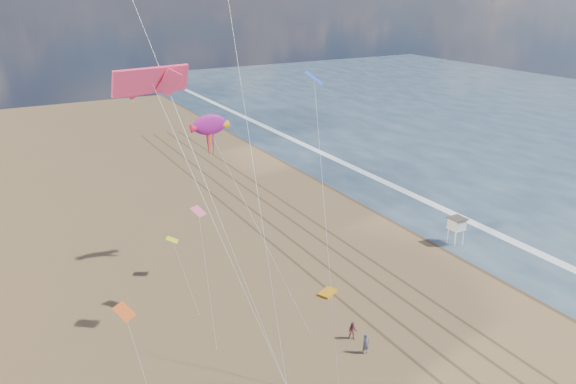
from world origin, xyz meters
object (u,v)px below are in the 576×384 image
at_px(kite_flyer_b, 353,331).
at_px(grounded_kite, 328,293).
at_px(lifeguard_stand, 457,224).
at_px(kite_flyer_a, 366,344).
at_px(show_kite, 210,125).

bearing_deg(kite_flyer_b, grounded_kite, 115.51).
xyz_separation_m(lifeguard_stand, kite_flyer_a, (-20.82, -11.40, -1.58)).
bearing_deg(kite_flyer_a, lifeguard_stand, 31.65).
relative_size(grounded_kite, kite_flyer_b, 1.19).
height_order(lifeguard_stand, kite_flyer_b, lifeguard_stand).
relative_size(lifeguard_stand, kite_flyer_b, 2.02).
xyz_separation_m(grounded_kite, kite_flyer_b, (-2.17, -7.16, 0.68)).
bearing_deg(kite_flyer_a, kite_flyer_b, 88.06).
relative_size(lifeguard_stand, grounded_kite, 1.70).
bearing_deg(kite_flyer_a, show_kite, 104.70).
bearing_deg(grounded_kite, show_kite, 94.14).
bearing_deg(kite_flyer_b, show_kite, 145.85).
xyz_separation_m(grounded_kite, kite_flyer_a, (-2.34, -9.20, 0.77)).
height_order(lifeguard_stand, show_kite, show_kite).
height_order(grounded_kite, kite_flyer_b, kite_flyer_b).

